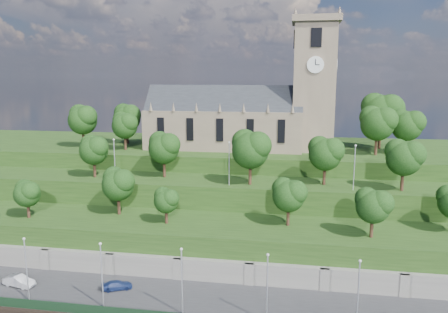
# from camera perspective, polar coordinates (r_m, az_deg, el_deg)

# --- Properties ---
(promenade) EXTENTS (160.00, 12.00, 2.00)m
(promenade) POSITION_cam_1_polar(r_m,az_deg,el_deg) (58.56, -2.49, -19.14)
(promenade) COLOR #2D2D30
(promenade) RESTS_ON ground
(retaining_wall) EXTENTS (160.00, 2.10, 5.00)m
(retaining_wall) POSITION_cam_1_polar(r_m,az_deg,el_deg) (63.05, -1.35, -15.31)
(retaining_wall) COLOR slate
(retaining_wall) RESTS_ON ground
(embankment_lower) EXTENTS (160.00, 12.00, 8.00)m
(embankment_lower) POSITION_cam_1_polar(r_m,az_deg,el_deg) (67.85, -0.39, -11.98)
(embankment_lower) COLOR #1F3C14
(embankment_lower) RESTS_ON ground
(embankment_upper) EXTENTS (160.00, 10.00, 12.00)m
(embankment_upper) POSITION_cam_1_polar(r_m,az_deg,el_deg) (77.35, 1.00, -7.53)
(embankment_upper) COLOR #1F3C14
(embankment_upper) RESTS_ON ground
(hilltop) EXTENTS (160.00, 32.00, 15.00)m
(hilltop) POSITION_cam_1_polar(r_m,az_deg,el_deg) (97.01, 2.81, -2.89)
(hilltop) COLOR #1F3C14
(hilltop) RESTS_ON ground
(church) EXTENTS (38.60, 12.35, 27.60)m
(church) POSITION_cam_1_polar(r_m,az_deg,el_deg) (90.61, 3.10, 5.79)
(church) COLOR #6D5E4C
(church) RESTS_ON hilltop
(trees_lower) EXTENTS (68.15, 8.89, 7.67)m
(trees_lower) POSITION_cam_1_polar(r_m,az_deg,el_deg) (64.92, 2.21, -4.92)
(trees_lower) COLOR #341E14
(trees_lower) RESTS_ON embankment_lower
(trees_upper) EXTENTS (58.16, 8.85, 9.25)m
(trees_upper) POSITION_cam_1_polar(r_m,az_deg,el_deg) (73.31, 3.27, 0.88)
(trees_upper) COLOR #341E14
(trees_upper) RESTS_ON embankment_upper
(trees_hilltop) EXTENTS (71.98, 16.45, 11.51)m
(trees_hilltop) POSITION_cam_1_polar(r_m,az_deg,el_deg) (89.70, 6.53, 5.08)
(trees_hilltop) COLOR #341E14
(trees_hilltop) RESTS_ON hilltop
(lamp_posts_promenade) EXTENTS (60.36, 0.36, 8.35)m
(lamp_posts_promenade) POSITION_cam_1_polar(r_m,az_deg,el_deg) (53.27, -5.53, -15.32)
(lamp_posts_promenade) COLOR #B2B2B7
(lamp_posts_promenade) RESTS_ON promenade
(lamp_posts_upper) EXTENTS (40.36, 0.36, 7.38)m
(lamp_posts_upper) POSITION_cam_1_polar(r_m,az_deg,el_deg) (71.89, 0.67, -0.45)
(lamp_posts_upper) COLOR #B2B2B7
(lamp_posts_upper) RESTS_ON embankment_upper
(car_middle) EXTENTS (4.63, 2.33, 1.46)m
(car_middle) POSITION_cam_1_polar(r_m,az_deg,el_deg) (67.05, -25.19, -14.50)
(car_middle) COLOR #A7A7AB
(car_middle) RESTS_ON promenade
(car_right) EXTENTS (4.27, 3.09, 1.15)m
(car_right) POSITION_cam_1_polar(r_m,az_deg,el_deg) (62.03, -13.80, -16.01)
(car_right) COLOR navy
(car_right) RESTS_ON promenade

